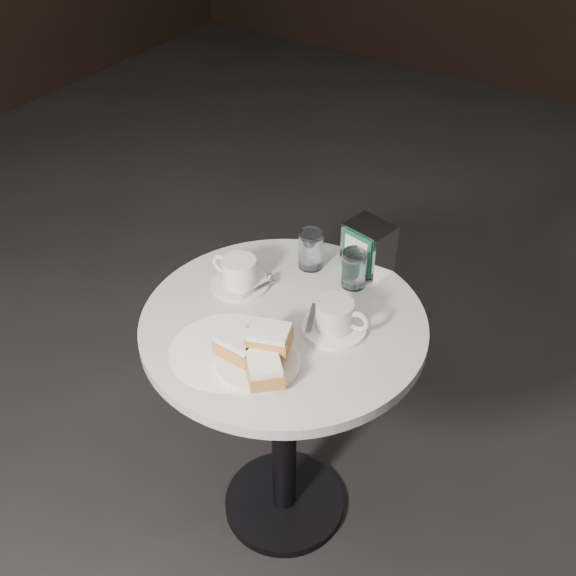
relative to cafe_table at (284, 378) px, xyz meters
The scene contains 9 objects.
ground 0.55m from the cafe_table, ahead, with size 7.00×7.00×0.00m, color black.
cafe_table is the anchor object (origin of this frame).
sugar_spill 0.26m from the cafe_table, 106.75° to the right, with size 0.27×0.27×0.00m, color white.
beignet_plate 0.29m from the cafe_table, 76.74° to the right, with size 0.25×0.25×0.09m.
coffee_cup_left 0.29m from the cafe_table, 162.33° to the left, with size 0.16×0.15×0.08m.
coffee_cup_right 0.27m from the cafe_table, 17.07° to the left, with size 0.18×0.18×0.08m.
water_glass_left 0.34m from the cafe_table, 105.26° to the left, with size 0.08×0.08×0.11m.
water_glass_right 0.34m from the cafe_table, 71.24° to the left, with size 0.08×0.08×0.10m.
napkin_dispenser 0.40m from the cafe_table, 76.82° to the left, with size 0.13×0.12×0.14m.
Camera 1 is at (0.73, -1.11, 1.88)m, focal length 45.00 mm.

